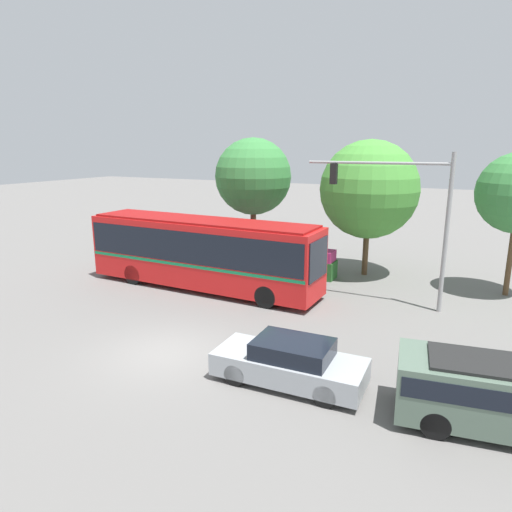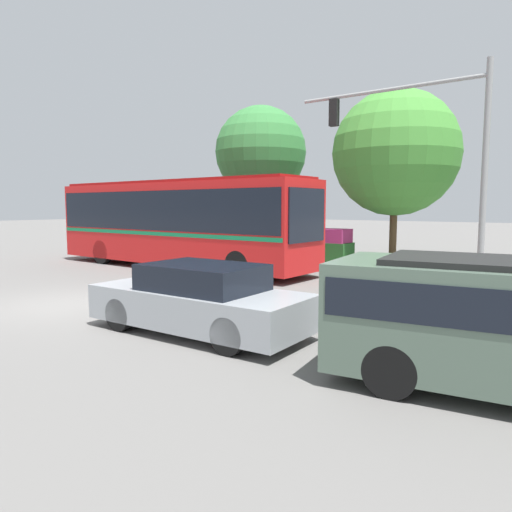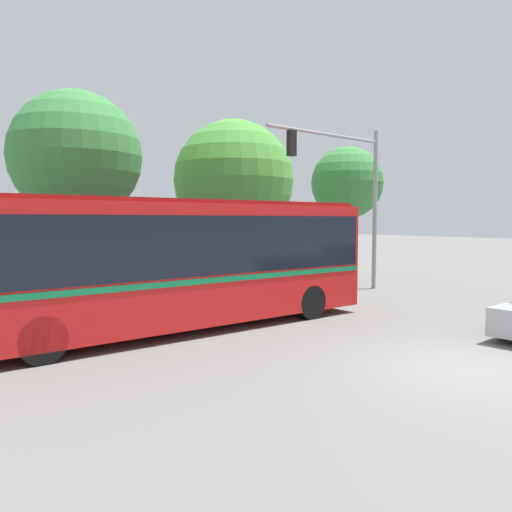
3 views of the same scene
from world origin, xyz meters
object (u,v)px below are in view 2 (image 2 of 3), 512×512
object	(u,v)px
street_tree_left	(261,152)
city_bus	(178,219)
sedan_foreground	(200,300)
traffic_light_pole	(431,143)
street_tree_centre	(395,153)

from	to	relation	value
street_tree_left	city_bus	bearing A→B (deg)	-88.01
sedan_foreground	traffic_light_pole	size ratio (longest dim) A/B	0.68
traffic_light_pole	street_tree_centre	world-z (taller)	street_tree_centre
sedan_foreground	street_tree_centre	world-z (taller)	street_tree_centre
city_bus	traffic_light_pole	size ratio (longest dim) A/B	1.82
city_bus	traffic_light_pole	bearing A→B (deg)	11.72
street_tree_left	street_tree_centre	world-z (taller)	street_tree_left
city_bus	sedan_foreground	xyz separation A→B (m)	(7.36, -6.68, -1.30)
city_bus	street_tree_centre	size ratio (longest dim) A/B	1.67
city_bus	street_tree_centre	distance (m)	9.27
sedan_foreground	street_tree_centre	bearing A→B (deg)	-87.96
city_bus	street_tree_left	size ratio (longest dim) A/B	1.64
traffic_light_pole	street_tree_left	bearing A→B (deg)	-24.38
traffic_light_pole	street_tree_centre	bearing A→B (deg)	-58.32
city_bus	traffic_light_pole	world-z (taller)	traffic_light_pole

